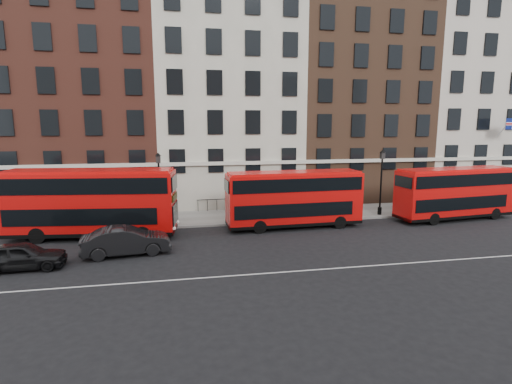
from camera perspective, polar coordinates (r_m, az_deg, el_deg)
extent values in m
plane|color=black|center=(22.63, 1.63, -9.66)|extent=(120.00, 120.00, 0.00)
cube|color=gray|center=(32.54, -2.42, -3.49)|extent=(80.00, 5.00, 0.15)
cube|color=gray|center=(30.14, -1.70, -4.55)|extent=(80.00, 0.30, 0.16)
cube|color=white|center=(20.80, 2.85, -11.43)|extent=(70.00, 0.12, 0.01)
cube|color=brown|center=(39.82, -23.43, 13.98)|extent=(12.80, 10.00, 22.00)
cube|color=#ADAA98|center=(39.16, -4.20, 12.61)|extent=(12.80, 10.00, 19.00)
cube|color=brown|center=(42.69, 13.60, 13.48)|extent=(12.80, 10.00, 21.00)
cube|color=#BFB5A6|center=(49.31, 27.53, 11.55)|extent=(12.80, 10.00, 20.00)
cube|color=red|center=(28.43, -22.46, -1.38)|extent=(11.05, 3.91, 4.07)
cube|color=black|center=(28.84, -22.21, -5.11)|extent=(11.06, 3.95, 0.25)
cube|color=black|center=(28.67, -22.95, -2.75)|extent=(9.83, 3.84, 1.08)
cube|color=black|center=(28.23, -22.62, 1.13)|extent=(10.65, 3.94, 1.03)
cube|color=red|center=(28.13, -22.73, 2.79)|extent=(10.72, 3.67, 0.19)
cube|color=black|center=(27.34, -11.45, -2.96)|extent=(0.37, 2.26, 1.34)
cube|color=black|center=(27.12, -11.53, -0.69)|extent=(0.33, 1.95, 0.43)
cylinder|color=black|center=(26.83, -15.84, -5.76)|extent=(1.06, 0.42, 1.03)
cylinder|color=black|center=(29.01, -14.91, -4.56)|extent=(1.06, 0.42, 1.03)
cylinder|color=black|center=(28.94, -28.77, -5.49)|extent=(1.06, 0.42, 1.03)
cylinder|color=black|center=(30.98, -26.99, -4.41)|extent=(1.06, 0.42, 1.03)
cube|color=red|center=(29.05, 5.45, -0.92)|extent=(9.84, 2.63, 3.68)
cube|color=black|center=(29.42, 5.39, -4.23)|extent=(9.84, 2.67, 0.22)
cube|color=black|center=(29.09, 4.90, -2.16)|extent=(8.73, 2.67, 0.98)
cube|color=black|center=(28.86, 5.48, 1.30)|extent=(9.47, 2.70, 0.93)
cube|color=red|center=(28.76, 5.51, 2.77)|extent=(9.55, 2.44, 0.17)
cube|color=black|center=(31.06, 14.09, -1.83)|extent=(0.14, 2.05, 1.21)
cube|color=black|center=(30.89, 14.16, -0.02)|extent=(0.13, 1.77, 0.39)
cylinder|color=black|center=(29.61, 11.87, -4.25)|extent=(0.94, 0.29, 0.93)
cylinder|color=black|center=(31.46, 10.29, -3.37)|extent=(0.94, 0.29, 0.93)
cylinder|color=black|center=(27.70, 0.55, -5.01)|extent=(0.94, 0.29, 0.93)
cylinder|color=black|center=(29.67, -0.38, -4.01)|extent=(0.94, 0.29, 0.93)
cube|color=red|center=(35.08, 26.52, -0.10)|extent=(9.89, 3.37, 3.65)
cube|color=black|center=(35.39, 26.31, -2.83)|extent=(9.89, 3.41, 0.22)
cube|color=black|center=(34.99, 26.12, -1.13)|extent=(8.80, 3.32, 0.97)
cube|color=black|center=(34.93, 26.66, 1.73)|extent=(9.53, 3.41, 0.92)
cube|color=red|center=(34.85, 26.75, 2.93)|extent=(9.59, 3.16, 0.17)
cube|color=black|center=(38.72, 31.67, -0.77)|extent=(0.30, 2.03, 1.20)
cube|color=black|center=(38.58, 31.80, 0.67)|extent=(0.27, 1.75, 0.39)
cylinder|color=black|center=(36.92, 30.95, -2.68)|extent=(0.95, 0.36, 0.92)
cylinder|color=black|center=(38.29, 28.66, -2.09)|extent=(0.95, 0.36, 0.92)
cylinder|color=black|center=(32.79, 24.04, -3.55)|extent=(0.95, 0.36, 0.92)
cylinder|color=black|center=(34.32, 21.77, -2.83)|extent=(0.95, 0.36, 0.92)
imported|color=black|center=(24.31, -30.41, -7.86)|extent=(4.29, 1.80, 1.45)
imported|color=black|center=(24.43, -18.06, -6.66)|extent=(5.16, 2.40, 1.64)
cylinder|color=black|center=(29.98, -13.60, -0.27)|extent=(0.14, 0.14, 4.60)
cylinder|color=black|center=(30.38, -13.45, -3.98)|extent=(0.32, 0.32, 0.60)
cube|color=#262626|center=(29.65, -13.79, 4.59)|extent=(0.32, 0.32, 0.55)
cone|color=black|center=(29.63, -13.82, 5.27)|extent=(0.44, 0.44, 0.25)
cylinder|color=black|center=(33.97, 17.40, 0.71)|extent=(0.14, 0.14, 4.60)
cylinder|color=black|center=(34.33, 17.23, -2.59)|extent=(0.32, 0.32, 0.60)
cube|color=#262626|center=(33.69, 17.62, 5.00)|extent=(0.32, 0.32, 0.55)
cone|color=black|center=(33.66, 17.65, 5.59)|extent=(0.44, 0.44, 0.25)
cylinder|color=black|center=(40.68, 31.91, -0.32)|extent=(0.12, 0.12, 2.60)
cube|color=black|center=(40.36, 32.26, 1.88)|extent=(0.25, 0.30, 0.75)
sphere|color=red|center=(40.21, 32.45, 2.15)|extent=(0.14, 0.14, 0.14)
sphere|color=#0C9919|center=(40.26, 32.39, 1.53)|extent=(0.14, 0.14, 0.14)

